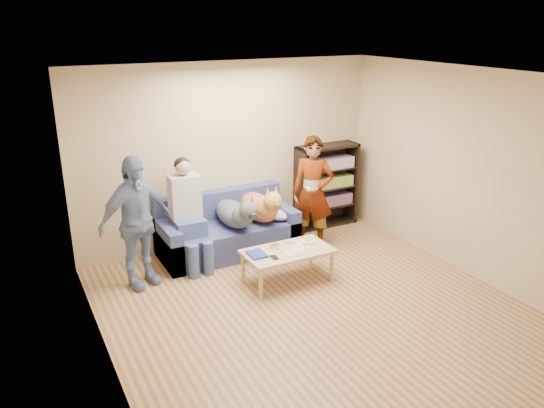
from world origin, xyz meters
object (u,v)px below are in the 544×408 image
person_standing_left (136,223)px  bookshelf (326,184)px  camera_silver (275,247)px  sofa (227,233)px  coffee_table (288,254)px  dog_tan (261,206)px  notebook_blue (257,254)px  person_seated (188,209)px  person_standing_right (313,193)px  dog_gray (236,214)px

person_standing_left → bookshelf: bearing=-7.2°
person_standing_left → camera_silver: size_ratio=14.99×
sofa → coffee_table: sofa is taller
person_standing_left → dog_tan: bearing=-10.1°
notebook_blue → coffee_table: notebook_blue is taller
person_standing_left → person_seated: bearing=2.0°
notebook_blue → camera_silver: (0.28, 0.07, 0.01)m
person_standing_right → person_seated: size_ratio=1.10×
person_standing_right → dog_gray: bearing=-149.4°
person_standing_right → bookshelf: size_ratio=1.24×
person_standing_left → notebook_blue: bearing=-48.5°
dog_gray → dog_tan: bearing=8.8°
sofa → dog_tan: bearing=-15.9°
person_standing_right → sofa: size_ratio=0.85×
sofa → bookshelf: size_ratio=1.46×
sofa → dog_tan: (0.47, -0.13, 0.36)m
camera_silver → person_standing_right: bearing=34.8°
camera_silver → coffee_table: 0.18m
dog_tan → sofa: bearing=164.1°
person_standing_left → dog_tan: person_standing_left is taller
person_seated → dog_tan: size_ratio=1.26×
person_standing_left → bookshelf: size_ratio=1.27×
notebook_blue → dog_gray: size_ratio=0.21×
dog_tan → notebook_blue: bearing=-119.0°
person_seated → notebook_blue: bearing=-63.1°
dog_tan → coffee_table: size_ratio=1.06×
camera_silver → sofa: size_ratio=0.06×
notebook_blue → sofa: 1.14m
sofa → bookshelf: (1.80, 0.23, 0.40)m
person_standing_left → sofa: (1.34, 0.41, -0.54)m
sofa → person_seated: (-0.59, -0.13, 0.49)m
notebook_blue → person_standing_left: bearing=150.3°
dog_tan → person_standing_left: bearing=-171.2°
notebook_blue → sofa: sofa is taller
bookshelf → person_standing_right: bearing=-135.6°
camera_silver → person_seated: 1.27m
sofa → person_seated: 0.78m
person_standing_right → dog_gray: person_standing_right is taller
person_standing_left → bookshelf: (3.14, 0.65, -0.15)m
camera_silver → person_seated: person_seated is taller
person_standing_right → dog_gray: size_ratio=1.30×
person_standing_right → sofa: bearing=-158.0°
person_standing_right → notebook_blue: person_standing_right is taller
sofa → notebook_blue: bearing=-94.1°
notebook_blue → person_seated: person_seated is taller
person_standing_right → coffee_table: 1.23m
sofa → dog_tan: dog_tan is taller
coffee_table → bookshelf: bearing=43.7°
notebook_blue → camera_silver: camera_silver is taller
camera_silver → sofa: 1.09m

